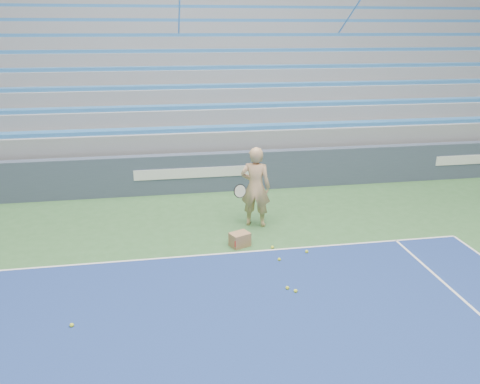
# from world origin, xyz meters

# --- Properties ---
(sponsor_barrier) EXTENTS (30.00, 0.32, 1.10)m
(sponsor_barrier) POSITION_xyz_m (0.00, 15.88, 0.55)
(sponsor_barrier) COLOR #3C485C
(sponsor_barrier) RESTS_ON ground
(bleachers) EXTENTS (31.00, 9.15, 7.30)m
(bleachers) POSITION_xyz_m (0.00, 21.60, 2.36)
(bleachers) COLOR gray
(bleachers) RESTS_ON ground
(tennis_player) EXTENTS (1.01, 0.95, 1.88)m
(tennis_player) POSITION_xyz_m (1.26, 13.25, 0.94)
(tennis_player) COLOR tan
(tennis_player) RESTS_ON ground
(ball_box) EXTENTS (0.48, 0.44, 0.29)m
(ball_box) POSITION_xyz_m (0.73, 12.21, 0.15)
(ball_box) COLOR #966F48
(ball_box) RESTS_ON ground
(tennis_ball_0) EXTENTS (0.07, 0.07, 0.07)m
(tennis_ball_0) POSITION_xyz_m (1.38, 10.21, 0.03)
(tennis_ball_0) COLOR #D3E42E
(tennis_ball_0) RESTS_ON ground
(tennis_ball_1) EXTENTS (0.07, 0.07, 0.07)m
(tennis_ball_1) POSITION_xyz_m (1.38, 11.96, 0.03)
(tennis_ball_1) COLOR #D3E42E
(tennis_ball_1) RESTS_ON ground
(tennis_ball_2) EXTENTS (0.07, 0.07, 0.07)m
(tennis_ball_2) POSITION_xyz_m (2.03, 11.65, 0.03)
(tennis_ball_2) COLOR #D3E42E
(tennis_ball_2) RESTS_ON ground
(tennis_ball_3) EXTENTS (0.07, 0.07, 0.07)m
(tennis_ball_3) POSITION_xyz_m (1.39, 11.41, 0.03)
(tennis_ball_3) COLOR #D3E42E
(tennis_ball_3) RESTS_ON ground
(tennis_ball_4) EXTENTS (0.07, 0.07, 0.07)m
(tennis_ball_4) POSITION_xyz_m (1.26, 10.33, 0.03)
(tennis_ball_4) COLOR #D3E42E
(tennis_ball_4) RESTS_ON ground
(tennis_ball_5) EXTENTS (0.07, 0.07, 0.07)m
(tennis_ball_5) POSITION_xyz_m (-2.31, 9.82, 0.03)
(tennis_ball_5) COLOR #D3E42E
(tennis_ball_5) RESTS_ON ground
(tennis_ball_6) EXTENTS (0.07, 0.07, 0.07)m
(tennis_ball_6) POSITION_xyz_m (0.90, 12.18, 0.03)
(tennis_ball_6) COLOR #D3E42E
(tennis_ball_6) RESTS_ON ground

